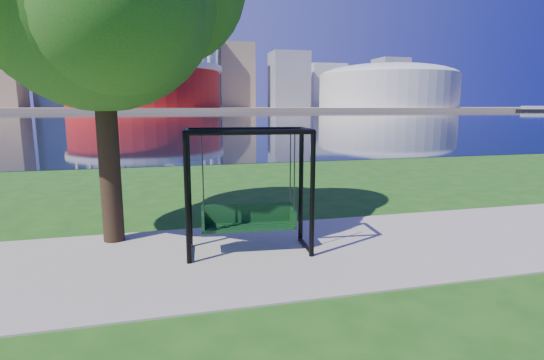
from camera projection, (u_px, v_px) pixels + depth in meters
name	position (u px, v px, depth m)	size (l,w,h in m)	color
ground	(273.00, 245.00, 8.40)	(900.00, 900.00, 0.00)	#1E5114
path	(279.00, 253.00, 7.92)	(120.00, 4.00, 0.03)	#9E937F
river	(170.00, 117.00, 105.69)	(900.00, 180.00, 0.02)	black
far_bank	(164.00, 109.00, 300.09)	(900.00, 228.00, 2.00)	#937F60
stadium	(145.00, 85.00, 227.64)	(83.00, 83.00, 32.00)	maroon
arena	(388.00, 85.00, 263.15)	(84.00, 84.00, 26.56)	beige
skyline	(156.00, 60.00, 305.84)	(392.00, 66.00, 96.50)	gray
swing	(248.00, 194.00, 7.81)	(2.35, 1.19, 2.33)	black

